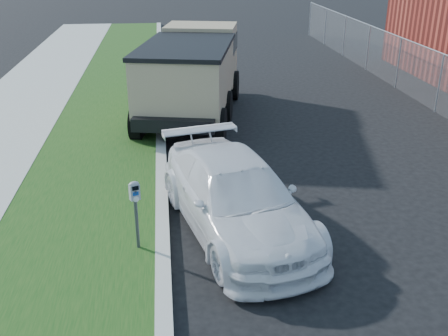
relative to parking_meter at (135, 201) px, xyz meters
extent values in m
plane|color=black|center=(3.01, 0.20, -1.01)|extent=(120.00, 120.00, 0.00)
cube|color=#9A9A91|center=(0.41, 2.20, -0.94)|extent=(0.25, 50.00, 0.15)
cube|color=#143E11|center=(-1.19, 2.20, -0.95)|extent=(3.00, 50.00, 0.13)
plane|color=slate|center=(9.01, 7.20, -0.11)|extent=(0.00, 30.00, 30.00)
cylinder|color=#8D929A|center=(9.01, 7.20, 0.79)|extent=(0.04, 30.00, 0.04)
cylinder|color=#8D929A|center=(9.01, 7.20, -0.11)|extent=(0.06, 0.06, 1.80)
cylinder|color=#8D929A|center=(9.01, 10.20, -0.11)|extent=(0.06, 0.06, 1.80)
cylinder|color=#8D929A|center=(9.01, 13.20, -0.11)|extent=(0.06, 0.06, 1.80)
cylinder|color=#8D929A|center=(9.01, 16.20, -0.11)|extent=(0.06, 0.06, 1.80)
cylinder|color=#8D929A|center=(9.01, 19.20, -0.11)|extent=(0.06, 0.06, 1.80)
cylinder|color=#8D929A|center=(9.01, 22.20, -0.11)|extent=(0.06, 0.06, 1.80)
cylinder|color=#3F4247|center=(0.00, 0.00, -0.45)|extent=(0.08, 0.08, 0.90)
cube|color=gray|center=(0.00, 0.00, 0.16)|extent=(0.19, 0.16, 0.27)
ellipsoid|color=gray|center=(0.00, 0.00, 0.29)|extent=(0.20, 0.17, 0.10)
cube|color=black|center=(0.02, -0.05, 0.25)|extent=(0.10, 0.05, 0.07)
cube|color=#0D3A99|center=(0.02, -0.05, 0.15)|extent=(0.09, 0.04, 0.06)
cylinder|color=silver|center=(0.02, -0.05, 0.05)|extent=(0.09, 0.04, 0.10)
cube|color=#3F4247|center=(0.02, -0.05, 0.17)|extent=(0.04, 0.02, 0.05)
imported|color=white|center=(1.77, 0.67, -0.34)|extent=(2.90, 4.95, 1.35)
cube|color=black|center=(1.36, 7.57, -0.32)|extent=(3.37, 6.42, 0.33)
cube|color=#94805F|center=(1.84, 9.72, 0.47)|extent=(2.56, 2.16, 1.91)
cube|color=black|center=(1.84, 9.72, 0.85)|extent=(2.60, 2.19, 0.57)
cube|color=#94805F|center=(1.20, 6.83, 0.47)|extent=(3.11, 4.41, 1.53)
cube|color=black|center=(1.20, 6.83, 1.26)|extent=(3.22, 4.53, 0.11)
cube|color=black|center=(2.04, 10.61, -0.39)|extent=(2.27, 0.64, 0.29)
cylinder|color=black|center=(0.75, 9.86, -0.54)|extent=(0.51, 1.00, 0.96)
cylinder|color=black|center=(2.89, 9.39, -0.54)|extent=(0.51, 1.00, 0.96)
cylinder|color=black|center=(0.19, 7.35, -0.54)|extent=(0.51, 1.00, 0.96)
cylinder|color=black|center=(2.33, 6.87, -0.54)|extent=(0.51, 1.00, 0.96)
cylinder|color=black|center=(-0.18, 5.67, -0.54)|extent=(0.51, 1.00, 0.96)
cylinder|color=black|center=(1.96, 5.19, -0.54)|extent=(0.51, 1.00, 0.96)
camera|label=1|loc=(0.56, -7.77, 3.88)|focal=42.00mm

